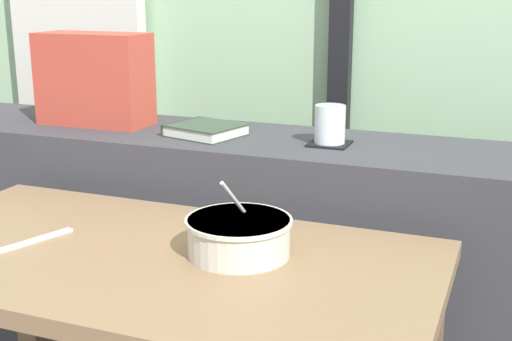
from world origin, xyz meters
name	(u,v)px	position (x,y,z in m)	size (l,w,h in m)	color
dark_console_ledge	(282,282)	(0.00, 0.55, 0.40)	(2.80, 0.39, 0.81)	#38383D
breakfast_table	(151,308)	(-0.08, -0.01, 0.57)	(1.13, 0.59, 0.69)	brown
coaster_square	(329,144)	(0.13, 0.54, 0.81)	(0.10, 0.10, 0.01)	black
juice_glass	(330,126)	(0.13, 0.54, 0.85)	(0.08, 0.08, 0.10)	white
closed_book	(205,130)	(-0.21, 0.52, 0.82)	(0.21, 0.20, 0.03)	#334233
throw_pillow	(94,79)	(-0.57, 0.55, 0.94)	(0.32, 0.14, 0.26)	#B74233
soup_bowl	(239,237)	(0.09, 0.05, 0.73)	(0.21, 0.21, 0.15)	beige
fork_utensil	(35,240)	(-0.33, -0.04, 0.69)	(0.02, 0.17, 0.01)	silver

